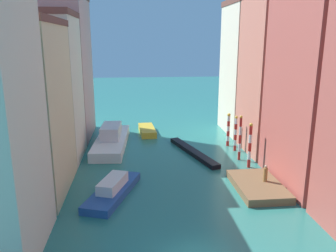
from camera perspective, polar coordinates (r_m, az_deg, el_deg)
ground_plane at (r=42.82m, az=-1.03°, el=-2.55°), size 154.00×154.00×0.00m
building_left_1 at (r=29.40m, az=-23.70°, el=2.61°), size 6.86×9.29×14.07m
building_left_2 at (r=37.10m, az=-20.04°, el=6.03°), size 6.86×7.17×15.21m
building_left_3 at (r=45.42m, az=-17.56°, el=9.26°), size 6.86×9.84×17.85m
building_right_1 at (r=31.27m, az=25.04°, el=9.43°), size 6.86×9.60×20.89m
building_right_2 at (r=39.57m, az=18.03°, el=8.20°), size 6.86×7.96×17.33m
building_right_3 at (r=47.38m, az=13.95°, el=9.46°), size 6.86×8.47×17.50m
waterfront_dock at (r=30.24m, az=14.88°, el=-9.74°), size 3.77×6.26×0.64m
person_on_dock at (r=30.30m, az=16.08°, el=-7.74°), size 0.36×0.36×1.46m
mooring_pole_0 at (r=34.37m, az=13.62°, el=-3.14°), size 0.35×0.35×4.57m
mooring_pole_1 at (r=36.27m, az=12.03°, el=-1.92°), size 0.30×0.30×4.84m
mooring_pole_2 at (r=39.38m, az=11.32°, el=-1.15°), size 0.34×0.34×4.10m
mooring_pole_3 at (r=41.02m, az=10.12°, el=-0.54°), size 0.38×0.38×4.01m
vaporetto_white at (r=41.08m, az=-9.51°, el=-2.23°), size 4.14×12.21×2.62m
gondola_black at (r=38.08m, az=4.20°, el=-4.36°), size 3.96×10.26×0.48m
motorboat_0 at (r=46.32m, az=-3.54°, el=-0.75°), size 2.32×5.76×0.83m
motorboat_1 at (r=28.53m, az=-9.26°, el=-10.46°), size 4.61×7.82×1.49m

